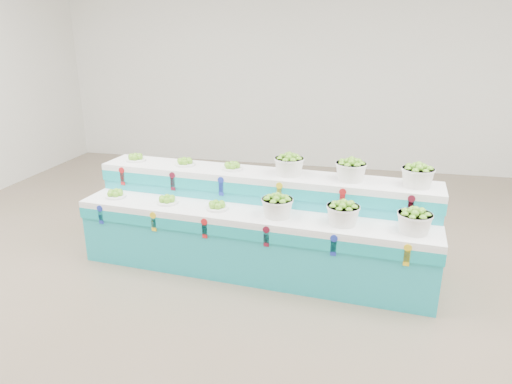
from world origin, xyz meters
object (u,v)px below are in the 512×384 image
at_px(basket_lower_left, 277,205).
at_px(basket_upper_right, 418,175).
at_px(display_stand, 256,223).
at_px(plate_upper_mid, 185,161).

relative_size(basket_lower_left, basket_upper_right, 1.00).
bearing_deg(basket_upper_right, basket_lower_left, -165.22).
height_order(display_stand, basket_upper_right, basket_upper_right).
height_order(display_stand, plate_upper_mid, plate_upper_mid).
xyz_separation_m(basket_lower_left, plate_upper_mid, (-1.19, 0.58, 0.23)).
distance_m(plate_upper_mid, basket_upper_right, 2.54).
xyz_separation_m(display_stand, basket_lower_left, (0.28, -0.26, 0.33)).
distance_m(basket_lower_left, basket_upper_right, 1.42).
distance_m(basket_lower_left, plate_upper_mid, 1.34).
height_order(basket_lower_left, plate_upper_mid, plate_upper_mid).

